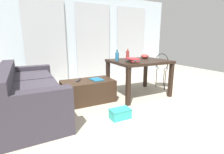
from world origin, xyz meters
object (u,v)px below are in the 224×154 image
object	(u,v)px
bottle_far	(117,56)
magazine	(97,79)
couch	(29,93)
tv_remote_primary	(78,80)
coffee_table	(88,91)
book_stack	(133,60)
shoebox	(120,114)
bottle_near	(128,55)
wire_chair	(164,66)
tv_remote_on_table	(136,59)
bowl	(145,56)
craft_table	(139,65)

from	to	relation	value
bottle_far	magazine	xyz separation A→B (m)	(-0.47, -0.06, -0.41)
couch	tv_remote_primary	world-z (taller)	couch
couch	magazine	distance (m)	1.17
couch	coffee_table	world-z (taller)	couch
book_stack	shoebox	bearing A→B (deg)	-136.32
bottle_far	tv_remote_primary	bearing A→B (deg)	178.43
book_stack	shoebox	world-z (taller)	book_stack
book_stack	couch	bearing A→B (deg)	169.16
coffee_table	bottle_near	bearing A→B (deg)	4.21
coffee_table	bottle_far	world-z (taller)	bottle_far
wire_chair	coffee_table	bearing A→B (deg)	-179.44
shoebox	book_stack	bearing A→B (deg)	43.68
coffee_table	tv_remote_on_table	distance (m)	1.23
bottle_far	book_stack	bearing A→B (deg)	-67.43
bottle_near	tv_remote_on_table	world-z (taller)	bottle_near
tv_remote_on_table	tv_remote_primary	world-z (taller)	tv_remote_on_table
bottle_far	tv_remote_primary	size ratio (longest dim) A/B	1.30
bowl	book_stack	xyz separation A→B (m)	(-0.58, -0.39, -0.01)
wire_chair	magazine	bearing A→B (deg)	-178.42
coffee_table	bottle_near	world-z (taller)	bottle_near
tv_remote_on_table	magazine	size ratio (longest dim) A/B	0.51
wire_chair	bottle_far	distance (m)	1.29
bottle_far	shoebox	bearing A→B (deg)	-115.98
tv_remote_primary	craft_table	bearing A→B (deg)	26.72
bottle_far	coffee_table	bearing A→B (deg)	-177.48
coffee_table	tv_remote_primary	world-z (taller)	tv_remote_primary
couch	bottle_far	xyz separation A→B (m)	(1.64, 0.01, 0.52)
bottle_far	book_stack	xyz separation A→B (m)	(0.15, -0.35, -0.05)
couch	tv_remote_on_table	distance (m)	2.15
book_stack	wire_chair	bearing A→B (deg)	17.00
tv_remote_primary	shoebox	world-z (taller)	tv_remote_primary
craft_table	book_stack	distance (m)	0.39
coffee_table	tv_remote_primary	xyz separation A→B (m)	(-0.17, 0.05, 0.22)
craft_table	bottle_far	size ratio (longest dim) A/B	5.22
couch	magazine	bearing A→B (deg)	-2.41
bottle_far	magazine	size ratio (longest dim) A/B	0.78
magazine	bottle_far	bearing A→B (deg)	1.20
craft_table	tv_remote_on_table	xyz separation A→B (m)	(0.02, 0.14, 0.11)
couch	shoebox	xyz separation A→B (m)	(1.19, -0.91, -0.23)
bowl	magazine	distance (m)	1.26
bottle_near	bowl	xyz separation A→B (m)	(0.46, 0.01, -0.05)
bottle_far	couch	bearing A→B (deg)	-179.72
coffee_table	book_stack	distance (m)	1.03
coffee_table	bowl	distance (m)	1.49
bottle_far	book_stack	world-z (taller)	bottle_far
craft_table	bowl	world-z (taller)	bowl
tv_remote_on_table	couch	bearing A→B (deg)	-173.12
tv_remote_primary	shoebox	size ratio (longest dim) A/B	0.54
bottle_far	bowl	size ratio (longest dim) A/B	1.24
bottle_near	bowl	world-z (taller)	bottle_near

